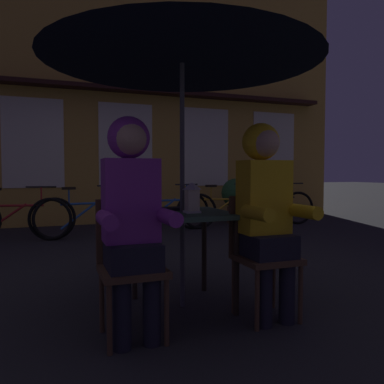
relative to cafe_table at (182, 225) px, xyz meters
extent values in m
plane|color=#232326|center=(0.00, 0.00, -0.64)|extent=(60.00, 60.00, 0.00)
cube|color=#42664C|center=(0.00, 0.00, 0.08)|extent=(0.72, 0.72, 0.04)
cylinder|color=#2D2319|center=(-0.31, -0.31, -0.29)|extent=(0.04, 0.04, 0.70)
cylinder|color=#2D2319|center=(0.31, -0.31, -0.29)|extent=(0.04, 0.04, 0.70)
cylinder|color=#2D2319|center=(-0.31, 0.31, -0.29)|extent=(0.04, 0.04, 0.70)
cylinder|color=#2D2319|center=(0.31, 0.31, -0.29)|extent=(0.04, 0.04, 0.70)
cylinder|color=#4C4C51|center=(0.00, 0.00, 0.49)|extent=(0.04, 0.04, 2.25)
cone|color=black|center=(0.00, 0.00, 1.42)|extent=(2.10, 2.10, 0.38)
sphere|color=#4C4C51|center=(0.00, 0.00, 1.64)|extent=(0.06, 0.06, 0.06)
cube|color=white|center=(0.05, -0.09, 0.11)|extent=(0.11, 0.11, 0.02)
cube|color=white|center=(0.05, -0.09, 0.20)|extent=(0.09, 0.09, 0.16)
pyramid|color=white|center=(0.05, -0.09, 0.31)|extent=(0.11, 0.11, 0.06)
cube|color=#513823|center=(-0.48, -0.44, -0.21)|extent=(0.40, 0.40, 0.04)
cylinder|color=#513823|center=(-0.31, -0.61, -0.43)|extent=(0.03, 0.03, 0.41)
cylinder|color=#513823|center=(-0.65, -0.61, -0.43)|extent=(0.03, 0.03, 0.41)
cylinder|color=#513823|center=(-0.31, -0.27, -0.43)|extent=(0.03, 0.03, 0.41)
cylinder|color=#513823|center=(-0.65, -0.27, -0.43)|extent=(0.03, 0.03, 0.41)
cube|color=#513823|center=(-0.48, -0.26, 0.02)|extent=(0.40, 0.03, 0.42)
cube|color=#513823|center=(0.48, -0.44, -0.21)|extent=(0.40, 0.40, 0.04)
cylinder|color=#513823|center=(0.65, -0.61, -0.43)|extent=(0.03, 0.03, 0.41)
cylinder|color=#513823|center=(0.31, -0.61, -0.43)|extent=(0.03, 0.03, 0.41)
cylinder|color=#513823|center=(0.65, -0.27, -0.43)|extent=(0.03, 0.03, 0.41)
cylinder|color=#513823|center=(0.31, -0.27, -0.43)|extent=(0.03, 0.03, 0.41)
cube|color=#513823|center=(0.48, -0.26, 0.02)|extent=(0.40, 0.03, 0.42)
cylinder|color=black|center=(-0.39, -0.57, -0.41)|extent=(0.11, 0.11, 0.45)
cylinder|color=black|center=(-0.57, -0.57, -0.41)|extent=(0.11, 0.11, 0.45)
cube|color=black|center=(-0.48, -0.44, -0.11)|extent=(0.32, 0.36, 0.16)
cube|color=purple|center=(-0.48, -0.40, 0.23)|extent=(0.34, 0.22, 0.52)
cylinder|color=purple|center=(-0.30, -0.62, 0.14)|extent=(0.09, 0.30, 0.09)
cylinder|color=purple|center=(-0.66, -0.62, 0.14)|extent=(0.09, 0.30, 0.09)
sphere|color=tan|center=(-0.48, -0.40, 0.62)|extent=(0.21, 0.21, 0.21)
sphere|color=purple|center=(-0.48, -0.35, 0.63)|extent=(0.27, 0.27, 0.27)
cylinder|color=black|center=(0.57, -0.57, -0.41)|extent=(0.11, 0.11, 0.45)
cylinder|color=black|center=(0.39, -0.57, -0.41)|extent=(0.11, 0.11, 0.45)
cube|color=black|center=(0.48, -0.44, -0.11)|extent=(0.32, 0.36, 0.16)
cube|color=yellow|center=(0.48, -0.40, 0.23)|extent=(0.34, 0.22, 0.52)
cylinder|color=yellow|center=(0.66, -0.62, 0.14)|extent=(0.09, 0.30, 0.09)
cylinder|color=yellow|center=(0.30, -0.62, 0.14)|extent=(0.09, 0.30, 0.09)
sphere|color=tan|center=(0.48, -0.40, 0.62)|extent=(0.21, 0.21, 0.21)
sphere|color=yellow|center=(0.48, -0.35, 0.63)|extent=(0.27, 0.27, 0.27)
cube|color=gold|center=(0.53, 5.40, 2.46)|extent=(10.00, 0.60, 6.20)
cube|color=#EAE5C6|center=(-1.23, 5.09, 0.96)|extent=(1.10, 0.02, 1.70)
cube|color=#EAE5C6|center=(0.53, 5.09, 0.96)|extent=(1.10, 0.02, 1.70)
cube|color=#EAE5C6|center=(2.29, 5.09, 0.96)|extent=(1.10, 0.02, 1.70)
cube|color=#EAE5C6|center=(4.05, 5.09, 0.96)|extent=(1.10, 0.02, 1.70)
cube|color=#331914|center=(0.53, 4.95, 2.06)|extent=(9.00, 0.36, 0.08)
torus|color=black|center=(-0.96, 3.44, -0.31)|extent=(0.66, 0.17, 0.66)
cylinder|color=maroon|center=(-1.46, 3.54, -0.09)|extent=(0.83, 0.19, 0.04)
cylinder|color=maroon|center=(-1.58, 3.56, -0.28)|extent=(0.60, 0.15, 0.44)
cylinder|color=maroon|center=(-1.08, 3.46, 0.05)|extent=(0.02, 0.02, 0.28)
cylinder|color=black|center=(-1.08, 3.46, 0.19)|extent=(0.44, 0.11, 0.02)
torus|color=black|center=(0.11, 3.65, -0.31)|extent=(0.66, 0.16, 0.66)
torus|color=black|center=(-0.89, 3.48, -0.31)|extent=(0.66, 0.16, 0.66)
cylinder|color=#1E4C93|center=(-0.39, 3.57, -0.09)|extent=(0.83, 0.17, 0.04)
cylinder|color=#1E4C93|center=(-0.51, 3.55, -0.28)|extent=(0.60, 0.14, 0.44)
cylinder|color=#1E4C93|center=(-0.67, 3.52, 0.03)|extent=(0.02, 0.02, 0.24)
cube|color=black|center=(-0.67, 3.52, 0.16)|extent=(0.21, 0.11, 0.04)
cylinder|color=#1E4C93|center=(-0.01, 3.63, 0.05)|extent=(0.02, 0.02, 0.28)
cylinder|color=black|center=(-0.01, 3.63, 0.19)|extent=(0.44, 0.10, 0.02)
torus|color=black|center=(1.51, 3.79, -0.31)|extent=(0.66, 0.10, 0.66)
torus|color=black|center=(0.49, 3.71, -0.31)|extent=(0.66, 0.10, 0.66)
cylinder|color=#1E4C93|center=(1.00, 3.75, -0.09)|extent=(0.84, 0.10, 0.04)
cylinder|color=#1E4C93|center=(0.87, 3.74, -0.28)|extent=(0.61, 0.08, 0.44)
cylinder|color=#1E4C93|center=(0.71, 3.73, 0.03)|extent=(0.02, 0.02, 0.24)
cube|color=black|center=(0.71, 3.73, 0.16)|extent=(0.21, 0.10, 0.04)
cylinder|color=#1E4C93|center=(1.38, 3.78, 0.05)|extent=(0.02, 0.02, 0.28)
cylinder|color=black|center=(1.38, 3.78, 0.19)|extent=(0.44, 0.06, 0.02)
torus|color=black|center=(2.63, 3.60, -0.31)|extent=(0.66, 0.14, 0.66)
torus|color=black|center=(1.62, 3.74, -0.31)|extent=(0.66, 0.14, 0.66)
cylinder|color=#B78419|center=(2.12, 3.67, -0.09)|extent=(0.83, 0.15, 0.04)
cylinder|color=#B78419|center=(2.00, 3.69, -0.28)|extent=(0.60, 0.12, 0.44)
cylinder|color=#B78419|center=(1.84, 3.71, 0.03)|extent=(0.02, 0.02, 0.24)
cube|color=black|center=(1.84, 3.71, 0.16)|extent=(0.21, 0.11, 0.04)
cylinder|color=#B78419|center=(2.51, 3.62, 0.05)|extent=(0.02, 0.02, 0.28)
cylinder|color=black|center=(2.51, 3.62, 0.19)|extent=(0.44, 0.09, 0.02)
torus|color=black|center=(3.73, 3.67, -0.31)|extent=(0.66, 0.15, 0.66)
torus|color=black|center=(2.72, 3.83, -0.31)|extent=(0.66, 0.15, 0.66)
cylinder|color=black|center=(3.23, 3.75, -0.09)|extent=(0.83, 0.16, 0.04)
cylinder|color=black|center=(3.10, 3.77, -0.28)|extent=(0.60, 0.13, 0.44)
cylinder|color=black|center=(2.94, 3.79, 0.03)|extent=(0.02, 0.02, 0.24)
cube|color=black|center=(2.94, 3.79, 0.16)|extent=(0.21, 0.11, 0.04)
cylinder|color=black|center=(3.61, 3.69, 0.05)|extent=(0.02, 0.02, 0.28)
cylinder|color=black|center=(3.61, 3.69, 0.19)|extent=(0.44, 0.09, 0.02)
cube|color=black|center=(-0.03, 0.15, 0.11)|extent=(0.20, 0.14, 0.02)
cylinder|color=brown|center=(2.64, 4.29, -0.47)|extent=(0.36, 0.36, 0.34)
sphere|color=#285B2D|center=(2.64, 4.29, -0.02)|extent=(0.60, 0.60, 0.60)
camera|label=1|loc=(-0.96, -2.78, 0.41)|focal=35.87mm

